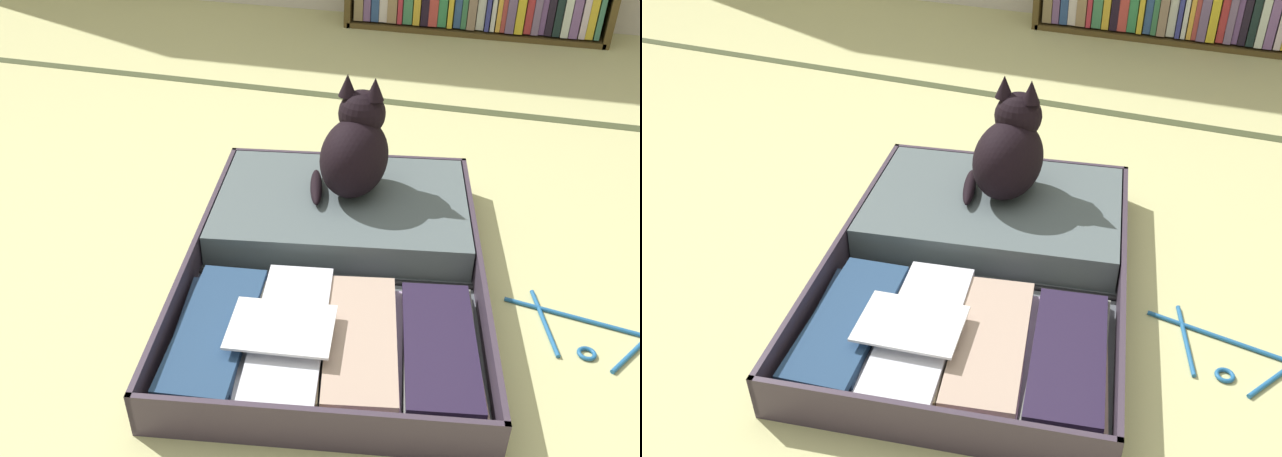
# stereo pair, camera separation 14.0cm
# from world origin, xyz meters

# --- Properties ---
(ground_plane) EXTENTS (10.00, 10.00, 0.00)m
(ground_plane) POSITION_xyz_m (0.00, 0.00, 0.00)
(ground_plane) COLOR #C6C283
(tatami_border) EXTENTS (4.80, 0.05, 0.00)m
(tatami_border) POSITION_xyz_m (0.00, 1.34, 0.00)
(tatami_border) COLOR #3F4629
(tatami_border) RESTS_ON ground_plane
(open_suitcase) EXTENTS (0.84, 1.06, 0.11)m
(open_suitcase) POSITION_xyz_m (0.04, 0.30, 0.05)
(open_suitcase) COLOR #3E3241
(open_suitcase) RESTS_ON ground_plane
(black_cat) EXTENTS (0.23, 0.25, 0.31)m
(black_cat) POSITION_xyz_m (0.03, 0.52, 0.22)
(black_cat) COLOR black
(black_cat) RESTS_ON open_suitcase
(clothes_hanger) EXTENTS (0.39, 0.23, 0.01)m
(clothes_hanger) POSITION_xyz_m (0.64, 0.21, 0.01)
(clothes_hanger) COLOR #205F9A
(clothes_hanger) RESTS_ON ground_plane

